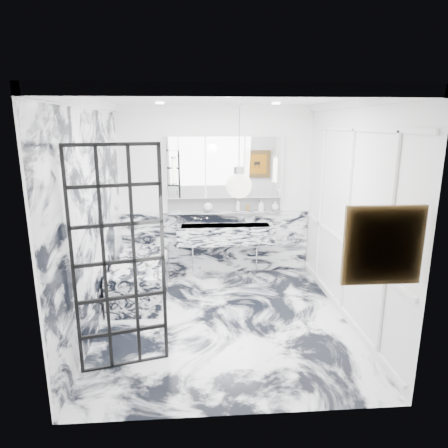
{
  "coord_description": "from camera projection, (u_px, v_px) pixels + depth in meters",
  "views": [
    {
      "loc": [
        -0.34,
        -4.8,
        2.51
      ],
      "look_at": [
        0.05,
        0.5,
        1.17
      ],
      "focal_mm": 32.0,
      "sensor_mm": 36.0,
      "label": 1
    }
  ],
  "objects": [
    {
      "name": "ledge",
      "position": [
        225.0,
        212.0,
        6.69
      ],
      "size": [
        1.9,
        0.14,
        0.04
      ],
      "primitive_type": "cube",
      "color": "silver",
      "rests_on": "wall_back"
    },
    {
      "name": "subway_tile",
      "position": [
        224.0,
        203.0,
        6.72
      ],
      "size": [
        1.9,
        0.03,
        0.23
      ],
      "primitive_type": "cube",
      "color": "white",
      "rests_on": "wall_back"
    },
    {
      "name": "ceiling",
      "position": [
        223.0,
        98.0,
        4.59
      ],
      "size": [
        3.6,
        3.6,
        0.0
      ],
      "primitive_type": "plane",
      "rotation": [
        3.14,
        0.0,
        0.0
      ],
      "color": "white",
      "rests_on": "wall_back"
    },
    {
      "name": "wall_back",
      "position": [
        215.0,
        192.0,
        6.68
      ],
      "size": [
        3.6,
        0.0,
        3.6
      ],
      "primitive_type": "plane",
      "rotation": [
        1.57,
        0.0,
        0.0
      ],
      "color": "white",
      "rests_on": "floor"
    },
    {
      "name": "amber_bottle",
      "position": [
        248.0,
        208.0,
        6.69
      ],
      "size": [
        0.04,
        0.04,
        0.1
      ],
      "primitive_type": "cylinder",
      "color": "#8C5919",
      "rests_on": "ledge"
    },
    {
      "name": "marble_clad_back",
      "position": [
        216.0,
        242.0,
        6.87
      ],
      "size": [
        3.18,
        0.05,
        1.05
      ],
      "primitive_type": "cube",
      "color": "white",
      "rests_on": "floor"
    },
    {
      "name": "sconce_left",
      "position": [
        174.0,
        171.0,
        6.37
      ],
      "size": [
        0.07,
        0.07,
        0.4
      ],
      "primitive_type": "cylinder",
      "color": "white",
      "rests_on": "mirror_cabinet"
    },
    {
      "name": "face_pot",
      "position": [
        208.0,
        207.0,
        6.64
      ],
      "size": [
        0.15,
        0.15,
        0.15
      ],
      "primitive_type": "sphere",
      "color": "white",
      "rests_on": "ledge"
    },
    {
      "name": "marble_clad_left",
      "position": [
        93.0,
        223.0,
        4.84
      ],
      "size": [
        0.02,
        3.56,
        2.68
      ],
      "primitive_type": "cube",
      "color": "white",
      "rests_on": "floor"
    },
    {
      "name": "artwork",
      "position": [
        383.0,
        245.0,
        3.29
      ],
      "size": [
        0.58,
        0.06,
        0.58
      ],
      "primitive_type": "cube",
      "color": "#B57812",
      "rests_on": "wall_front"
    },
    {
      "name": "floor",
      "position": [
        223.0,
        319.0,
        5.28
      ],
      "size": [
        3.6,
        3.6,
        0.0
      ],
      "primitive_type": "plane",
      "color": "white",
      "rests_on": "ground"
    },
    {
      "name": "bathtub",
      "position": [
        141.0,
        277.0,
        5.99
      ],
      "size": [
        0.75,
        1.65,
        0.55
      ],
      "primitive_type": "cube",
      "color": "silver",
      "rests_on": "floor"
    },
    {
      "name": "soap_bottle_c",
      "position": [
        275.0,
        206.0,
        6.72
      ],
      "size": [
        0.15,
        0.15,
        0.15
      ],
      "primitive_type": "imported",
      "rotation": [
        0.0,
        0.0,
        -0.34
      ],
      "color": "silver",
      "rests_on": "ledge"
    },
    {
      "name": "pendant_light",
      "position": [
        239.0,
        185.0,
        3.69
      ],
      "size": [
        0.24,
        0.24,
        0.24
      ],
      "primitive_type": "sphere",
      "color": "white",
      "rests_on": "ceiling"
    },
    {
      "name": "wall_right",
      "position": [
        349.0,
        214.0,
        5.05
      ],
      "size": [
        0.0,
        3.6,
        3.6
      ],
      "primitive_type": "plane",
      "rotation": [
        1.57,
        0.0,
        -1.57
      ],
      "color": "white",
      "rests_on": "floor"
    },
    {
      "name": "mirror_cabinet",
      "position": [
        225.0,
        167.0,
        6.51
      ],
      "size": [
        1.9,
        0.16,
        1.0
      ],
      "primitive_type": "cube",
      "color": "white",
      "rests_on": "wall_back"
    },
    {
      "name": "crittall_door",
      "position": [
        119.0,
        262.0,
        4.01
      ],
      "size": [
        0.86,
        0.26,
        2.32
      ],
      "primitive_type": null,
      "rotation": [
        0.0,
        0.0,
        0.25
      ],
      "color": "black",
      "rests_on": "floor"
    },
    {
      "name": "soap_bottle_a",
      "position": [
        238.0,
        205.0,
        6.67
      ],
      "size": [
        0.1,
        0.1,
        0.2
      ],
      "primitive_type": "imported",
      "rotation": [
        0.0,
        0.0,
        -0.26
      ],
      "color": "#8C5919",
      "rests_on": "ledge"
    },
    {
      "name": "wall_left",
      "position": [
        91.0,
        218.0,
        4.82
      ],
      "size": [
        0.0,
        3.6,
        3.6
      ],
      "primitive_type": "plane",
      "rotation": [
        1.57,
        0.0,
        1.57
      ],
      "color": "white",
      "rests_on": "floor"
    },
    {
      "name": "wall_front",
      "position": [
        239.0,
        266.0,
        3.2
      ],
      "size": [
        3.6,
        0.0,
        3.6
      ],
      "primitive_type": "plane",
      "rotation": [
        -1.57,
        0.0,
        0.0
      ],
      "color": "white",
      "rests_on": "floor"
    },
    {
      "name": "sconce_right",
      "position": [
        275.0,
        170.0,
        6.49
      ],
      "size": [
        0.07,
        0.07,
        0.4
      ],
      "primitive_type": "cylinder",
      "color": "white",
      "rests_on": "mirror_cabinet"
    },
    {
      "name": "trough_sink",
      "position": [
        225.0,
        234.0,
        6.62
      ],
      "size": [
        1.6,
        0.45,
        0.3
      ],
      "primitive_type": "cube",
      "color": "silver",
      "rests_on": "wall_back"
    },
    {
      "name": "soap_bottle_b",
      "position": [
        261.0,
        205.0,
        6.7
      ],
      "size": [
        0.1,
        0.1,
        0.19
      ],
      "primitive_type": "imported",
      "rotation": [
        0.0,
        0.0,
        -0.22
      ],
      "color": "#4C4C51",
      "rests_on": "ledge"
    },
    {
      "name": "panel_molding",
      "position": [
        347.0,
        222.0,
        5.07
      ],
      "size": [
        0.03,
        3.4,
        2.3
      ],
      "primitive_type": "cube",
      "color": "white",
      "rests_on": "floor"
    },
    {
      "name": "flower_vase",
      "position": [
        149.0,
        272.0,
        5.27
      ],
      "size": [
        0.08,
        0.08,
        0.12
      ],
      "primitive_type": "cylinder",
      "color": "silver",
      "rests_on": "bathtub"
    }
  ]
}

